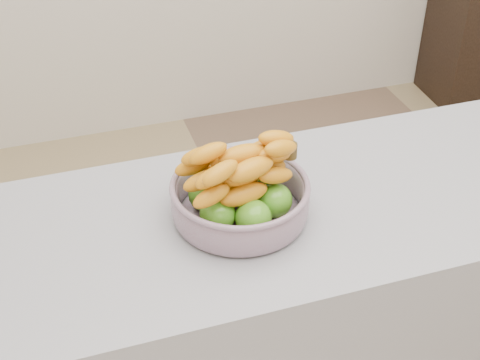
% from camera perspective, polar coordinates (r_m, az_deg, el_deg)
% --- Properties ---
extents(counter, '(2.00, 0.60, 0.90)m').
position_cam_1_polar(counter, '(1.93, 8.95, -11.72)').
color(counter, gray).
rests_on(counter, ground).
extents(fruit_bowl, '(0.31, 0.31, 0.19)m').
position_cam_1_polar(fruit_bowl, '(1.49, 0.01, -1.23)').
color(fruit_bowl, '#9DA8BD').
rests_on(fruit_bowl, counter).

